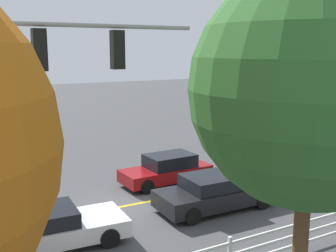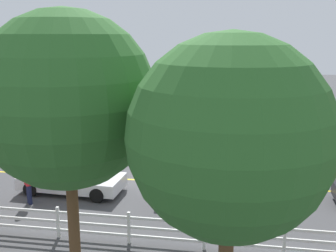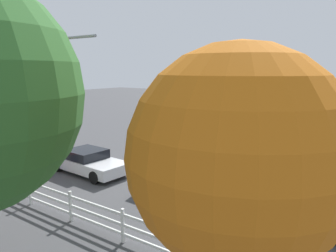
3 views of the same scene
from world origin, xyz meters
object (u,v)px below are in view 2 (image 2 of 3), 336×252
object	(u,v)px
pedestrian	(28,183)
tree_2	(67,100)
car_3	(211,186)
car_2	(214,161)
car_1	(71,179)
tree_3	(230,138)

from	to	relation	value
pedestrian	tree_2	bearing A→B (deg)	83.72
tree_2	car_3	bearing A→B (deg)	-113.72
car_2	car_1	bearing A→B (deg)	28.40
car_1	car_2	size ratio (longest dim) A/B	1.11
tree_2	tree_3	world-z (taller)	tree_2
pedestrian	tree_3	world-z (taller)	tree_3
car_3	tree_3	bearing A→B (deg)	-83.07
car_1	pedestrian	bearing A→B (deg)	-124.24
tree_2	pedestrian	bearing A→B (deg)	-52.05
car_2	pedestrian	xyz separation A→B (m)	(7.57, 5.33, 0.26)
car_3	pedestrian	world-z (taller)	pedestrian
car_3	tree_2	size ratio (longest dim) A/B	0.62
car_1	pedestrian	xyz separation A→B (m)	(1.23, 1.60, 0.32)
car_2	car_3	world-z (taller)	car_3
car_2	tree_3	size ratio (longest dim) A/B	0.60
pedestrian	tree_2	distance (m)	8.51
car_2	tree_3	world-z (taller)	tree_3
pedestrian	tree_3	size ratio (longest dim) A/B	0.24
car_3	pedestrian	bearing A→B (deg)	-166.41
car_1	pedestrian	size ratio (longest dim) A/B	2.83
pedestrian	car_3	bearing A→B (deg)	147.88
car_3	tree_2	bearing A→B (deg)	-112.23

